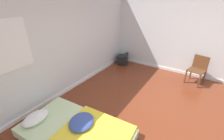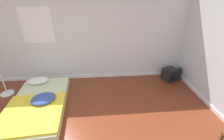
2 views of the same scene
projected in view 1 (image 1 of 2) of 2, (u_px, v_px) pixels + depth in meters
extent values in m
plane|color=maroon|center=(157.00, 131.00, 2.90)|extent=(20.00, 20.00, 0.00)
cube|color=silver|center=(59.00, 46.00, 3.59)|extent=(8.18, 0.06, 2.60)
cube|color=white|center=(67.00, 90.00, 4.12)|extent=(8.18, 0.02, 0.09)
cube|color=silver|center=(7.00, 46.00, 2.61)|extent=(0.86, 0.01, 0.98)
cube|color=white|center=(7.00, 46.00, 2.61)|extent=(0.79, 0.01, 0.91)
cube|color=silver|center=(194.00, 36.00, 4.53)|extent=(0.06, 7.46, 2.60)
cube|color=white|center=(185.00, 73.00, 5.05)|extent=(0.02, 7.46, 0.09)
cube|color=beige|center=(75.00, 133.00, 2.76)|extent=(1.27, 2.11, 0.18)
ellipsoid|color=white|center=(36.00, 118.00, 2.89)|extent=(0.54, 0.37, 0.14)
cube|color=yellow|center=(92.00, 137.00, 2.54)|extent=(1.23, 1.26, 0.05)
ellipsoid|color=#384C93|center=(82.00, 122.00, 2.77)|extent=(0.64, 0.60, 0.11)
cube|color=black|center=(121.00, 59.00, 5.82)|extent=(0.43, 0.36, 0.32)
cube|color=black|center=(126.00, 59.00, 5.76)|extent=(0.46, 0.25, 0.39)
cube|color=black|center=(127.00, 59.00, 5.75)|extent=(0.35, 0.12, 0.28)
cube|color=brown|center=(199.00, 81.00, 4.22)|extent=(0.04, 0.04, 0.41)
cube|color=brown|center=(185.00, 77.00, 4.48)|extent=(0.04, 0.04, 0.41)
cube|color=brown|center=(204.00, 77.00, 4.46)|extent=(0.04, 0.04, 0.41)
cube|color=brown|center=(191.00, 73.00, 4.71)|extent=(0.04, 0.04, 0.41)
cube|color=#55311A|center=(197.00, 70.00, 4.38)|extent=(0.53, 0.53, 0.02)
cube|color=brown|center=(201.00, 62.00, 4.40)|extent=(0.14, 0.41, 0.39)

